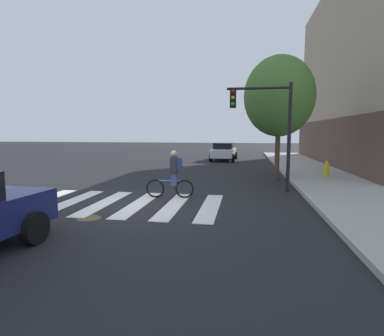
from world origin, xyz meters
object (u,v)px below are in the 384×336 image
at_px(sedan_mid, 224,151).
at_px(cyclist, 173,174).
at_px(fire_hydrant, 327,169).
at_px(street_tree_near, 279,96).
at_px(manhole_cover, 89,218).
at_px(traffic_light_near, 267,118).

bearing_deg(sedan_mid, cyclist, -93.03).
xyz_separation_m(fire_hydrant, street_tree_near, (-2.41, -0.30, 3.51)).
height_order(sedan_mid, cyclist, cyclist).
relative_size(sedan_mid, cyclist, 2.53).
xyz_separation_m(sedan_mid, cyclist, (-0.81, -15.28, 0.09)).
height_order(manhole_cover, traffic_light_near, traffic_light_near).
bearing_deg(fire_hydrant, street_tree_near, -172.79).
bearing_deg(manhole_cover, traffic_light_near, 43.65).
xyz_separation_m(sedan_mid, street_tree_near, (3.26, -10.15, 3.28)).
relative_size(traffic_light_near, fire_hydrant, 5.38).
height_order(cyclist, traffic_light_near, traffic_light_near).
xyz_separation_m(manhole_cover, fire_hydrant, (8.15, 8.35, 0.53)).
distance_m(manhole_cover, cyclist, 3.47).
bearing_deg(traffic_light_near, fire_hydrant, 48.67).
bearing_deg(street_tree_near, traffic_light_near, -102.91).
height_order(cyclist, street_tree_near, street_tree_near).
xyz_separation_m(manhole_cover, street_tree_near, (5.75, 8.05, 4.03)).
height_order(manhole_cover, cyclist, cyclist).
relative_size(manhole_cover, fire_hydrant, 0.82).
bearing_deg(cyclist, manhole_cover, -119.87).
bearing_deg(traffic_light_near, sedan_mid, 100.56).
height_order(traffic_light_near, fire_hydrant, traffic_light_near).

